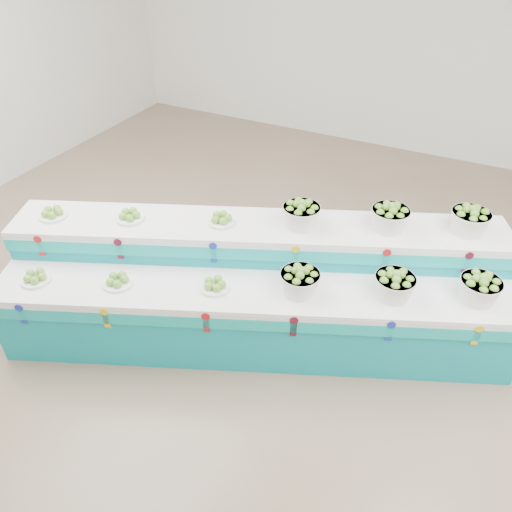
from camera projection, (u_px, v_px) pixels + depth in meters
name	position (u px, v px, depth m)	size (l,w,h in m)	color
ground	(285.00, 360.00, 4.47)	(10.00, 10.00, 0.00)	#6F5E49
back_wall	(435.00, 17.00, 6.86)	(10.00, 10.00, 0.00)	silver
display_stand	(256.00, 288.00, 4.50)	(4.50, 1.15, 1.02)	#0F96A1
plate_lower_left	(35.00, 276.00, 4.22)	(0.26, 0.26, 0.10)	white
plate_lower_mid	(117.00, 280.00, 4.18)	(0.26, 0.26, 0.10)	white
plate_lower_right	(215.00, 284.00, 4.14)	(0.26, 0.26, 0.10)	white
basket_lower_left	(300.00, 281.00, 4.06)	(0.33, 0.33, 0.24)	silver
basket_lower_mid	(394.00, 285.00, 4.02)	(0.33, 0.33, 0.24)	silver
basket_lower_right	(480.00, 288.00, 3.98)	(0.33, 0.33, 0.24)	silver
plate_upper_left	(52.00, 212.00, 4.48)	(0.26, 0.26, 0.10)	white
plate_upper_mid	(130.00, 215.00, 4.44)	(0.26, 0.26, 0.10)	white
plate_upper_right	(221.00, 218.00, 4.40)	(0.26, 0.26, 0.10)	white
basket_upper_left	(301.00, 214.00, 4.32)	(0.33, 0.33, 0.24)	silver
basket_upper_mid	(390.00, 217.00, 4.28)	(0.33, 0.33, 0.24)	silver
basket_upper_right	(470.00, 220.00, 4.25)	(0.33, 0.33, 0.24)	silver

